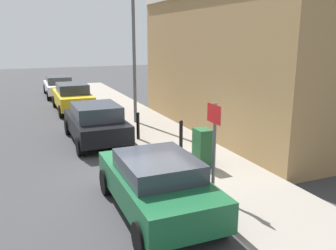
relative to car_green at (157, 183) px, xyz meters
The scene contains 12 objects.
ground 2.25m from the car_green, 74.37° to the left, with size 80.00×80.00×0.00m, color #38383A.
sidewalk 8.44m from the car_green, 73.17° to the left, with size 2.68×30.00×0.15m, color gray.
corner_building 10.30m from the car_green, 36.29° to the left, with size 7.74×11.05×9.79m.
car_green is the anchor object (origin of this frame).
car_black 6.19m from the car_green, 90.79° to the left, with size 1.95×4.06×1.48m.
car_yellow 12.52m from the car_green, 90.18° to the left, with size 1.83×4.15×1.50m.
car_white 18.07m from the car_green, 90.48° to the left, with size 1.87×4.21×1.34m.
utility_cabinet 2.91m from the car_green, 41.32° to the left, with size 0.46×0.61×1.15m.
bollard_near_cabinet 4.28m from the car_green, 57.79° to the left, with size 0.14×0.14×1.04m.
bollard_far_kerb 5.62m from the car_green, 76.14° to the left, with size 0.14×0.14×1.04m.
street_sign 1.72m from the car_green, ahead, with size 0.08×0.60×2.30m.
lamppost 8.81m from the car_green, 75.54° to the left, with size 0.20×0.44×5.72m.
Camera 1 is at (-3.23, -9.04, 3.92)m, focal length 38.13 mm.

